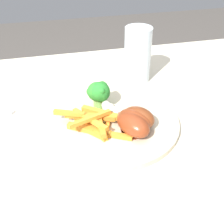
{
  "coord_description": "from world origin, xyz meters",
  "views": [
    {
      "loc": [
        0.11,
        0.54,
        1.11
      ],
      "look_at": [
        -0.01,
        0.06,
        0.76
      ],
      "focal_mm": 47.77,
      "sensor_mm": 36.0,
      "label": 1
    }
  ],
  "objects_px": {
    "dinner_plate": "(112,122)",
    "broccoli_floret_front": "(100,92)",
    "dining_table": "(104,147)",
    "carrot_fries_pile": "(94,123)",
    "chicken_drumstick_near": "(136,117)",
    "chicken_drumstick_far": "(131,123)",
    "water_glass": "(138,55)",
    "chicken_drumstick_extra": "(132,120)",
    "broccoli_floret_middle": "(97,91)"
  },
  "relations": [
    {
      "from": "broccoli_floret_front",
      "to": "carrot_fries_pile",
      "type": "xyz_separation_m",
      "value": [
        0.03,
        0.07,
        -0.03
      ]
    },
    {
      "from": "dining_table",
      "to": "carrot_fries_pile",
      "type": "xyz_separation_m",
      "value": [
        0.04,
        0.07,
        0.14
      ]
    },
    {
      "from": "broccoli_floret_middle",
      "to": "chicken_drumstick_extra",
      "type": "xyz_separation_m",
      "value": [
        -0.05,
        0.1,
        -0.02
      ]
    },
    {
      "from": "dining_table",
      "to": "broccoli_floret_middle",
      "type": "height_order",
      "value": "broccoli_floret_middle"
    },
    {
      "from": "chicken_drumstick_near",
      "to": "chicken_drumstick_far",
      "type": "relative_size",
      "value": 0.8
    },
    {
      "from": "dining_table",
      "to": "chicken_drumstick_near",
      "type": "bearing_deg",
      "value": 120.28
    },
    {
      "from": "chicken_drumstick_near",
      "to": "water_glass",
      "type": "bearing_deg",
      "value": -107.45
    },
    {
      "from": "dining_table",
      "to": "chicken_drumstick_far",
      "type": "distance_m",
      "value": 0.18
    },
    {
      "from": "chicken_drumstick_near",
      "to": "chicken_drumstick_extra",
      "type": "height_order",
      "value": "same"
    },
    {
      "from": "dinner_plate",
      "to": "chicken_drumstick_far",
      "type": "bearing_deg",
      "value": 121.06
    },
    {
      "from": "broccoli_floret_middle",
      "to": "chicken_drumstick_extra",
      "type": "distance_m",
      "value": 0.11
    },
    {
      "from": "broccoli_floret_middle",
      "to": "broccoli_floret_front",
      "type": "bearing_deg",
      "value": 123.42
    },
    {
      "from": "broccoli_floret_front",
      "to": "carrot_fries_pile",
      "type": "height_order",
      "value": "broccoli_floret_front"
    },
    {
      "from": "broccoli_floret_middle",
      "to": "chicken_drumstick_far",
      "type": "relative_size",
      "value": 0.47
    },
    {
      "from": "carrot_fries_pile",
      "to": "dining_table",
      "type": "bearing_deg",
      "value": -115.53
    },
    {
      "from": "broccoli_floret_middle",
      "to": "dining_table",
      "type": "bearing_deg",
      "value": 163.11
    },
    {
      "from": "dining_table",
      "to": "water_glass",
      "type": "xyz_separation_m",
      "value": [
        -0.12,
        -0.12,
        0.18
      ]
    },
    {
      "from": "carrot_fries_pile",
      "to": "chicken_drumstick_far",
      "type": "bearing_deg",
      "value": 158.55
    },
    {
      "from": "dining_table",
      "to": "chicken_drumstick_extra",
      "type": "distance_m",
      "value": 0.17
    },
    {
      "from": "broccoli_floret_front",
      "to": "chicken_drumstick_far",
      "type": "distance_m",
      "value": 0.11
    },
    {
      "from": "chicken_drumstick_near",
      "to": "chicken_drumstick_far",
      "type": "height_order",
      "value": "same"
    },
    {
      "from": "chicken_drumstick_near",
      "to": "chicken_drumstick_extra",
      "type": "bearing_deg",
      "value": 31.72
    },
    {
      "from": "chicken_drumstick_extra",
      "to": "water_glass",
      "type": "xyz_separation_m",
      "value": [
        -0.08,
        -0.22,
        0.04
      ]
    },
    {
      "from": "chicken_drumstick_near",
      "to": "chicken_drumstick_far",
      "type": "xyz_separation_m",
      "value": [
        0.02,
        0.02,
        0.0
      ]
    },
    {
      "from": "broccoli_floret_middle",
      "to": "chicken_drumstick_far",
      "type": "xyz_separation_m",
      "value": [
        -0.05,
        0.11,
        -0.02
      ]
    },
    {
      "from": "dinner_plate",
      "to": "water_glass",
      "type": "distance_m",
      "value": 0.22
    },
    {
      "from": "chicken_drumstick_far",
      "to": "chicken_drumstick_near",
      "type": "bearing_deg",
      "value": -132.18
    },
    {
      "from": "dinner_plate",
      "to": "chicken_drumstick_far",
      "type": "height_order",
      "value": "chicken_drumstick_far"
    },
    {
      "from": "broccoli_floret_middle",
      "to": "water_glass",
      "type": "bearing_deg",
      "value": -137.01
    },
    {
      "from": "dinner_plate",
      "to": "chicken_drumstick_extra",
      "type": "bearing_deg",
      "value": 130.75
    },
    {
      "from": "carrot_fries_pile",
      "to": "water_glass",
      "type": "bearing_deg",
      "value": -127.27
    },
    {
      "from": "chicken_drumstick_near",
      "to": "dining_table",
      "type": "bearing_deg",
      "value": -59.72
    },
    {
      "from": "broccoli_floret_front",
      "to": "chicken_drumstick_extra",
      "type": "height_order",
      "value": "broccoli_floret_front"
    },
    {
      "from": "chicken_drumstick_near",
      "to": "chicken_drumstick_far",
      "type": "distance_m",
      "value": 0.02
    },
    {
      "from": "chicken_drumstick_far",
      "to": "chicken_drumstick_extra",
      "type": "relative_size",
      "value": 1.01
    },
    {
      "from": "dinner_plate",
      "to": "broccoli_floret_front",
      "type": "relative_size",
      "value": 4.48
    },
    {
      "from": "broccoli_floret_middle",
      "to": "carrot_fries_pile",
      "type": "xyz_separation_m",
      "value": [
        0.02,
        0.08,
        -0.03
      ]
    },
    {
      "from": "chicken_drumstick_far",
      "to": "chicken_drumstick_extra",
      "type": "xyz_separation_m",
      "value": [
        -0.0,
        -0.01,
        -0.0
      ]
    },
    {
      "from": "broccoli_floret_front",
      "to": "carrot_fries_pile",
      "type": "relative_size",
      "value": 0.44
    },
    {
      "from": "broccoli_floret_front",
      "to": "chicken_drumstick_far",
      "type": "relative_size",
      "value": 0.49
    },
    {
      "from": "carrot_fries_pile",
      "to": "water_glass",
      "type": "height_order",
      "value": "water_glass"
    },
    {
      "from": "carrot_fries_pile",
      "to": "water_glass",
      "type": "relative_size",
      "value": 1.02
    },
    {
      "from": "carrot_fries_pile",
      "to": "water_glass",
      "type": "xyz_separation_m",
      "value": [
        -0.15,
        -0.2,
        0.04
      ]
    },
    {
      "from": "dining_table",
      "to": "dinner_plate",
      "type": "xyz_separation_m",
      "value": [
        -0.01,
        0.06,
        0.12
      ]
    },
    {
      "from": "carrot_fries_pile",
      "to": "chicken_drumstick_near",
      "type": "distance_m",
      "value": 0.09
    },
    {
      "from": "dining_table",
      "to": "dinner_plate",
      "type": "relative_size",
      "value": 4.38
    },
    {
      "from": "dinner_plate",
      "to": "water_glass",
      "type": "relative_size",
      "value": 2.0
    },
    {
      "from": "chicken_drumstick_near",
      "to": "dinner_plate",
      "type": "bearing_deg",
      "value": -33.53
    },
    {
      "from": "chicken_drumstick_near",
      "to": "carrot_fries_pile",
      "type": "bearing_deg",
      "value": -6.73
    },
    {
      "from": "dinner_plate",
      "to": "dining_table",
      "type": "bearing_deg",
      "value": -83.73
    }
  ]
}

